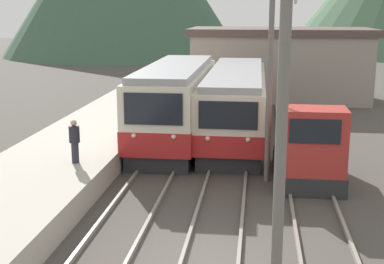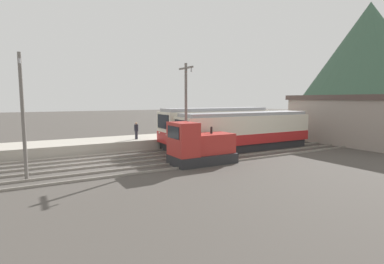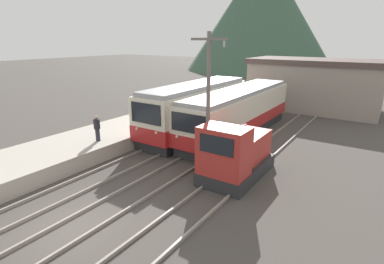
% 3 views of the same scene
% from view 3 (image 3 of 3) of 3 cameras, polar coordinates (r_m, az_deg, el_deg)
% --- Properties ---
extents(ground_plane, '(200.00, 200.00, 0.00)m').
position_cam_3_polar(ground_plane, '(12.75, -21.56, -16.36)').
color(ground_plane, '#47423D').
extents(track_left, '(1.54, 60.00, 0.14)m').
position_cam_3_polar(track_left, '(14.71, -27.60, -12.16)').
color(track_left, gray).
rests_on(track_left, ground).
extents(track_center, '(1.54, 60.00, 0.14)m').
position_cam_3_polar(track_center, '(12.57, -21.05, -16.44)').
color(track_center, gray).
rests_on(track_center, ground).
extents(track_right, '(1.54, 60.00, 0.14)m').
position_cam_3_polar(track_right, '(10.64, -10.76, -22.38)').
color(track_right, gray).
rests_on(track_right, ground).
extents(commuter_train_left, '(2.84, 11.06, 3.74)m').
position_cam_3_polar(commuter_train_left, '(22.28, 0.80, 4.06)').
color(commuter_train_left, '#28282B').
rests_on(commuter_train_left, ground).
extents(commuter_train_center, '(2.84, 13.25, 3.40)m').
position_cam_3_polar(commuter_train_center, '(22.21, 8.90, 3.44)').
color(commuter_train_center, '#28282B').
rests_on(commuter_train_center, ground).
extents(shunting_locomotive, '(2.40, 4.63, 3.00)m').
position_cam_3_polar(shunting_locomotive, '(15.31, 8.30, -4.41)').
color(shunting_locomotive, '#28282B').
rests_on(shunting_locomotive, ground).
extents(catenary_mast_mid, '(2.00, 0.20, 7.17)m').
position_cam_3_polar(catenary_mast_mid, '(14.99, 3.13, 6.06)').
color(catenary_mast_mid, slate).
rests_on(catenary_mast_mid, ground).
extents(person_on_platform, '(0.38, 0.38, 1.58)m').
position_cam_3_polar(person_on_platform, '(18.89, -17.64, 0.87)').
color(person_on_platform, '#282833').
rests_on(person_on_platform, platform_left).
extents(station_building, '(12.60, 6.30, 4.99)m').
position_cam_3_polar(station_building, '(32.59, 22.29, 8.39)').
color(station_building, gray).
rests_on(station_building, ground).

